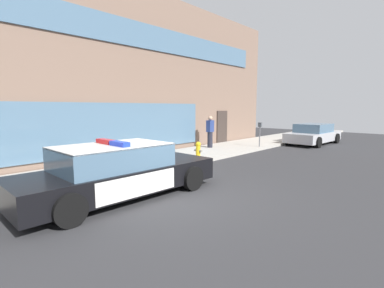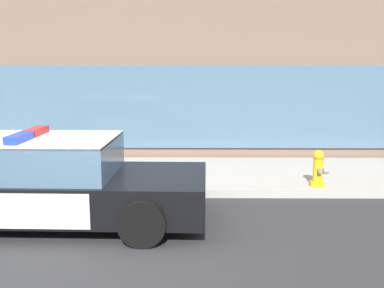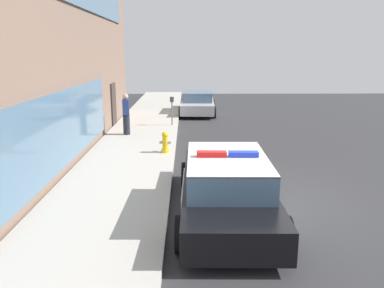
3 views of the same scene
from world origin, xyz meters
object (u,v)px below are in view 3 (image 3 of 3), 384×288
(police_cruiser, at_px, (226,186))
(car_down_street, at_px, (198,103))
(pedestrian_on_sidewalk, at_px, (126,114))
(parking_meter, at_px, (172,106))
(fire_hydrant, at_px, (165,142))

(police_cruiser, relative_size, car_down_street, 1.13)
(pedestrian_on_sidewalk, distance_m, parking_meter, 2.77)
(fire_hydrant, height_order, car_down_street, car_down_street)
(fire_hydrant, height_order, pedestrian_on_sidewalk, pedestrian_on_sidewalk)
(car_down_street, distance_m, pedestrian_on_sidewalk, 7.18)
(fire_hydrant, distance_m, pedestrian_on_sidewalk, 3.50)
(car_down_street, relative_size, pedestrian_on_sidewalk, 2.72)
(fire_hydrant, xyz_separation_m, parking_meter, (5.05, -0.06, 0.58))
(police_cruiser, xyz_separation_m, pedestrian_on_sidewalk, (7.88, 3.37, 0.33))
(pedestrian_on_sidewalk, bearing_deg, parking_meter, 42.34)
(police_cruiser, bearing_deg, pedestrian_on_sidewalk, 24.50)
(police_cruiser, xyz_separation_m, fire_hydrant, (4.91, 1.60, -0.18))
(car_down_street, bearing_deg, pedestrian_on_sidewalk, 156.19)
(police_cruiser, bearing_deg, fire_hydrant, 19.41)
(fire_hydrant, xyz_separation_m, car_down_street, (9.40, -1.41, 0.13))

